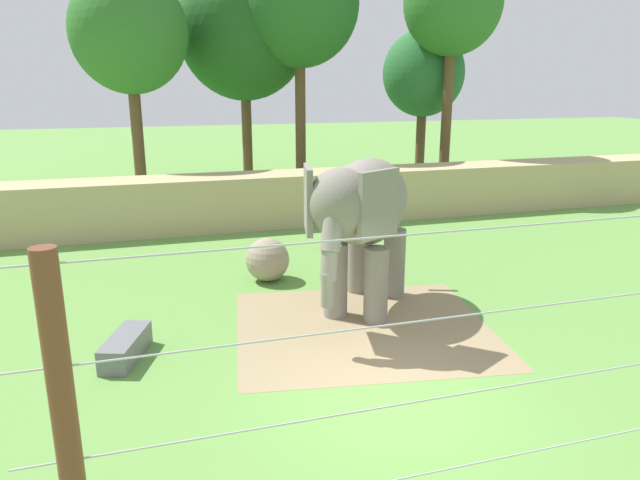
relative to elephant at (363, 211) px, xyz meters
name	(u,v)px	position (x,y,z in m)	size (l,w,h in m)	color
ground_plane	(392,398)	(-0.83, -3.54, -2.20)	(120.00, 120.00, 0.00)	#609342
dirt_patch	(363,327)	(-0.28, -0.87, -2.19)	(5.05, 4.53, 0.01)	#937F5B
embankment_wall	(253,200)	(-0.83, 8.34, -1.32)	(36.00, 1.80, 1.76)	tan
elephant	(363,211)	(0.00, 0.00, 0.00)	(3.46, 3.94, 3.32)	gray
enrichment_ball	(268,260)	(-1.53, 2.52, -1.66)	(1.08, 1.08, 1.08)	gray
cable_fence	(492,371)	(-0.83, -6.08, -0.43)	(9.53, 0.22, 3.52)	brown
feed_trough	(126,347)	(-4.83, -0.91, -1.98)	(0.93, 1.49, 0.44)	slate
tree_far_left	(423,74)	(8.33, 14.21, 2.93)	(3.74, 3.74, 7.13)	brown
tree_left_of_centre	(244,30)	(0.26, 15.35, 4.73)	(5.67, 5.67, 9.93)	brown
tree_behind_wall	(299,4)	(2.27, 13.49, 5.64)	(4.88, 4.88, 10.44)	brown
tree_right_of_centre	(129,33)	(-4.45, 12.81, 4.33)	(4.30, 4.30, 8.83)	brown
tree_far_right	(453,4)	(8.43, 12.02, 5.67)	(4.08, 4.08, 10.09)	brown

